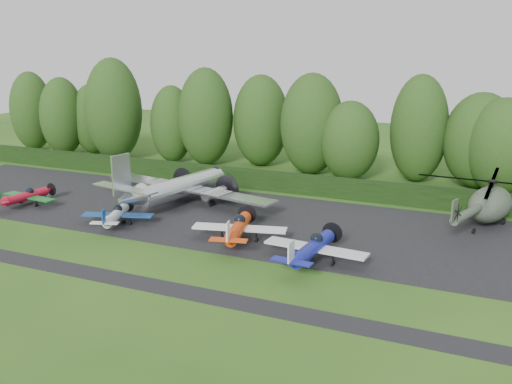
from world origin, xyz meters
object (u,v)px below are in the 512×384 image
at_px(light_plane_red, 26,196).
at_px(light_plane_orange, 238,228).
at_px(transport_plane, 180,187).
at_px(light_plane_white, 116,215).
at_px(helicopter, 490,201).
at_px(light_plane_blue, 313,248).

height_order(light_plane_red, light_plane_orange, light_plane_orange).
bearing_deg(transport_plane, light_plane_white, -113.43).
height_order(light_plane_orange, helicopter, helicopter).
bearing_deg(light_plane_white, helicopter, 43.02).
relative_size(light_plane_red, light_plane_blue, 0.81).
bearing_deg(transport_plane, helicopter, 0.05).
xyz_separation_m(transport_plane, light_plane_red, (-13.93, -6.47, -0.82)).
bearing_deg(light_plane_orange, light_plane_red, -168.67).
relative_size(transport_plane, light_plane_orange, 2.52).
bearing_deg(light_plane_blue, transport_plane, 146.33).
distance_m(light_plane_white, light_plane_blue, 18.92).
bearing_deg(helicopter, light_plane_white, -173.49).
xyz_separation_m(light_plane_orange, light_plane_blue, (7.03, -2.03, 0.02)).
height_order(light_plane_white, helicopter, helicopter).
relative_size(transport_plane, light_plane_blue, 2.48).
bearing_deg(helicopter, light_plane_blue, -144.71).
xyz_separation_m(light_plane_white, light_plane_blue, (18.85, -1.61, 0.24)).
height_order(light_plane_white, light_plane_blue, light_plane_blue).
bearing_deg(light_plane_red, helicopter, 9.51).
bearing_deg(light_plane_orange, transport_plane, 157.01).
xyz_separation_m(transport_plane, light_plane_orange, (10.06, -7.55, -0.60)).
distance_m(light_plane_red, light_plane_blue, 31.17).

